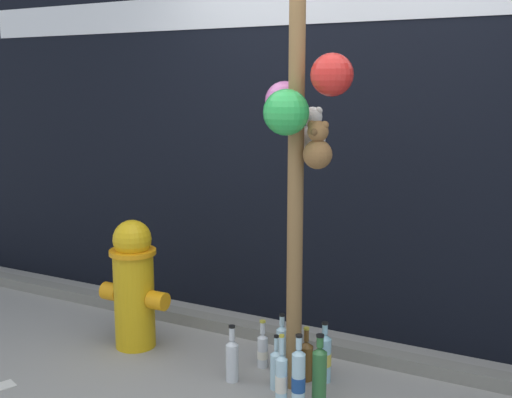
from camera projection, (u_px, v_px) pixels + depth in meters
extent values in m
cube|color=black|center=(354.00, 63.00, 4.02)|extent=(10.00, 0.20, 3.55)
cube|color=silver|center=(312.00, 5.00, 3.98)|extent=(5.64, 0.01, 0.23)
cube|color=slate|center=(322.00, 345.00, 3.94)|extent=(8.00, 0.12, 0.08)
cylinder|color=olive|center=(296.00, 133.00, 3.24)|extent=(0.08, 0.08, 2.80)
sphere|color=#D66BB2|center=(285.00, 101.00, 3.36)|extent=(0.21, 0.21, 0.21)
sphere|color=green|center=(286.00, 112.00, 3.13)|extent=(0.23, 0.23, 0.23)
sphere|color=red|center=(332.00, 75.00, 3.08)|extent=(0.21, 0.21, 0.21)
sphere|color=brown|center=(318.00, 154.00, 3.18)|extent=(0.15, 0.15, 0.15)
sphere|color=brown|center=(318.00, 131.00, 3.16)|extent=(0.11, 0.11, 0.11)
sphere|color=brown|center=(312.00, 125.00, 3.17)|extent=(0.04, 0.04, 0.04)
sphere|color=brown|center=(325.00, 125.00, 3.14)|extent=(0.04, 0.04, 0.04)
sphere|color=brown|center=(314.00, 132.00, 3.12)|extent=(0.04, 0.04, 0.04)
sphere|color=silver|center=(312.00, 138.00, 3.34)|extent=(0.15, 0.15, 0.15)
sphere|color=silver|center=(312.00, 117.00, 3.32)|extent=(0.10, 0.10, 0.10)
sphere|color=silver|center=(307.00, 111.00, 3.33)|extent=(0.04, 0.04, 0.04)
sphere|color=silver|center=(319.00, 111.00, 3.30)|extent=(0.04, 0.04, 0.04)
sphere|color=#9D9992|center=(309.00, 117.00, 3.28)|extent=(0.04, 0.04, 0.04)
cylinder|color=gold|center=(134.00, 301.00, 3.98)|extent=(0.25, 0.25, 0.60)
cylinder|color=orange|center=(133.00, 252.00, 3.92)|extent=(0.29, 0.29, 0.03)
sphere|color=gold|center=(132.00, 239.00, 3.91)|extent=(0.24, 0.24, 0.24)
cylinder|color=orange|center=(112.00, 292.00, 4.06)|extent=(0.11, 0.11, 0.11)
cylinder|color=orange|center=(158.00, 301.00, 3.89)|extent=(0.11, 0.11, 0.11)
cylinder|color=silver|center=(263.00, 352.00, 3.72)|extent=(0.06, 0.06, 0.18)
cone|color=silver|center=(263.00, 336.00, 3.70)|extent=(0.06, 0.06, 0.02)
cylinder|color=silver|center=(263.00, 328.00, 3.69)|extent=(0.03, 0.03, 0.07)
cylinder|color=silver|center=(263.00, 354.00, 3.72)|extent=(0.06, 0.06, 0.05)
cylinder|color=gold|center=(263.00, 321.00, 3.68)|extent=(0.04, 0.04, 0.01)
cylinder|color=#B2DBEA|center=(282.00, 349.00, 3.68)|extent=(0.07, 0.07, 0.24)
cone|color=#B2DBEA|center=(282.00, 327.00, 3.66)|extent=(0.07, 0.07, 0.03)
cylinder|color=#B2DBEA|center=(282.00, 321.00, 3.65)|extent=(0.03, 0.03, 0.06)
cylinder|color=black|center=(282.00, 315.00, 3.64)|extent=(0.03, 0.03, 0.01)
cylinder|color=#B2DBEA|center=(281.00, 382.00, 3.27)|extent=(0.06, 0.06, 0.25)
cone|color=#B2DBEA|center=(282.00, 357.00, 3.24)|extent=(0.06, 0.06, 0.02)
cylinder|color=#B2DBEA|center=(282.00, 346.00, 3.23)|extent=(0.02, 0.02, 0.10)
cylinder|color=silver|center=(281.00, 383.00, 3.27)|extent=(0.06, 0.06, 0.09)
cylinder|color=gold|center=(282.00, 336.00, 3.22)|extent=(0.03, 0.03, 0.01)
cylinder|color=silver|center=(232.00, 363.00, 3.54)|extent=(0.07, 0.07, 0.22)
cone|color=silver|center=(232.00, 342.00, 3.52)|extent=(0.07, 0.07, 0.03)
cylinder|color=silver|center=(232.00, 334.00, 3.51)|extent=(0.03, 0.03, 0.07)
cylinder|color=black|center=(232.00, 327.00, 3.50)|extent=(0.04, 0.04, 0.01)
cylinder|color=#93CCE0|center=(324.00, 360.00, 3.53)|extent=(0.08, 0.08, 0.25)
cone|color=#93CCE0|center=(325.00, 336.00, 3.51)|extent=(0.08, 0.08, 0.03)
cylinder|color=#93CCE0|center=(325.00, 329.00, 3.50)|extent=(0.03, 0.03, 0.06)
cylinder|color=#D8C64C|center=(324.00, 359.00, 3.53)|extent=(0.08, 0.08, 0.07)
cylinder|color=black|center=(325.00, 323.00, 3.49)|extent=(0.04, 0.04, 0.01)
cylinder|color=#B2DBEA|center=(298.00, 381.00, 3.23)|extent=(0.07, 0.07, 0.30)
cone|color=#B2DBEA|center=(299.00, 352.00, 3.20)|extent=(0.07, 0.07, 0.03)
cylinder|color=#B2DBEA|center=(299.00, 343.00, 3.20)|extent=(0.03, 0.03, 0.06)
cylinder|color=#1E478C|center=(298.00, 384.00, 3.24)|extent=(0.07, 0.07, 0.08)
cylinder|color=black|center=(299.00, 336.00, 3.19)|extent=(0.04, 0.04, 0.01)
cylinder|color=brown|center=(306.00, 363.00, 3.56)|extent=(0.08, 0.08, 0.20)
cone|color=brown|center=(306.00, 344.00, 3.54)|extent=(0.08, 0.08, 0.03)
cylinder|color=brown|center=(306.00, 335.00, 3.53)|extent=(0.03, 0.03, 0.07)
cylinder|color=gold|center=(306.00, 329.00, 3.52)|extent=(0.03, 0.03, 0.01)
cylinder|color=#B2DBEA|center=(276.00, 372.00, 3.45)|extent=(0.07, 0.07, 0.20)
cone|color=#B2DBEA|center=(276.00, 352.00, 3.43)|extent=(0.07, 0.07, 0.03)
cylinder|color=#B2DBEA|center=(276.00, 344.00, 3.42)|extent=(0.02, 0.02, 0.07)
cylinder|color=black|center=(276.00, 336.00, 3.41)|extent=(0.03, 0.03, 0.01)
cylinder|color=#337038|center=(319.00, 379.00, 3.27)|extent=(0.08, 0.08, 0.29)
cone|color=#337038|center=(320.00, 350.00, 3.24)|extent=(0.08, 0.08, 0.03)
cylinder|color=#337038|center=(320.00, 342.00, 3.23)|extent=(0.04, 0.04, 0.06)
cylinder|color=black|center=(320.00, 336.00, 3.23)|extent=(0.04, 0.04, 0.01)
cube|color=silver|center=(4.00, 385.00, 3.50)|extent=(0.13, 0.14, 0.01)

